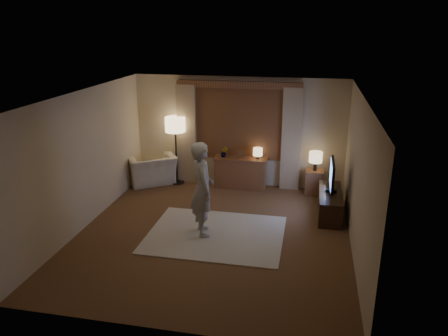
% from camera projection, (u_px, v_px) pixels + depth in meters
% --- Properties ---
extents(room, '(5.04, 5.54, 2.64)m').
position_uv_depth(room, '(219.00, 158.00, 8.23)').
color(room, brown).
rests_on(room, ground).
extents(rug, '(2.50, 2.00, 0.02)m').
position_uv_depth(rug, '(216.00, 234.00, 8.16)').
color(rug, beige).
rests_on(rug, floor).
extents(sideboard, '(1.20, 0.40, 0.70)m').
position_uv_depth(sideboard, '(240.00, 173.00, 10.39)').
color(sideboard, brown).
rests_on(sideboard, floor).
extents(picture_frame, '(0.16, 0.02, 0.20)m').
position_uv_depth(picture_frame, '(241.00, 155.00, 10.24)').
color(picture_frame, brown).
rests_on(picture_frame, sideboard).
extents(plant, '(0.17, 0.13, 0.30)m').
position_uv_depth(plant, '(224.00, 152.00, 10.30)').
color(plant, '#999999').
rests_on(plant, sideboard).
extents(table_lamp_sideboard, '(0.22, 0.22, 0.30)m').
position_uv_depth(table_lamp_sideboard, '(258.00, 152.00, 10.13)').
color(table_lamp_sideboard, black).
rests_on(table_lamp_sideboard, sideboard).
extents(floor_lamp, '(0.48, 0.48, 1.65)m').
position_uv_depth(floor_lamp, '(175.00, 128.00, 10.35)').
color(floor_lamp, black).
rests_on(floor_lamp, floor).
extents(armchair, '(1.46, 1.43, 0.72)m').
position_uv_depth(armchair, '(151.00, 169.00, 10.68)').
color(armchair, beige).
rests_on(armchair, floor).
extents(side_table, '(0.40, 0.40, 0.56)m').
position_uv_depth(side_table, '(314.00, 182.00, 10.04)').
color(side_table, brown).
rests_on(side_table, floor).
extents(table_lamp_side, '(0.30, 0.30, 0.44)m').
position_uv_depth(table_lamp_side, '(316.00, 158.00, 9.85)').
color(table_lamp_side, black).
rests_on(table_lamp_side, side_table).
extents(tv_stand, '(0.45, 1.40, 0.50)m').
position_uv_depth(tv_stand, '(330.00, 203.00, 8.93)').
color(tv_stand, black).
rests_on(tv_stand, floor).
extents(tv, '(0.22, 0.91, 0.66)m').
position_uv_depth(tv, '(332.00, 175.00, 8.73)').
color(tv, black).
rests_on(tv, tv_stand).
extents(person, '(0.65, 0.76, 1.77)m').
position_uv_depth(person, '(202.00, 189.00, 7.91)').
color(person, '#B3AEA5').
rests_on(person, rug).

